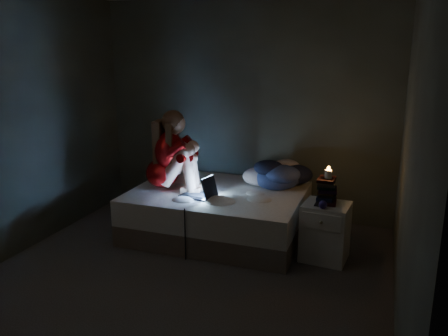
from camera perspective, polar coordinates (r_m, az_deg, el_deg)
The scene contains 14 objects.
floor at distance 4.25m, azimuth -5.29°, elevation -13.87°, with size 3.60×3.80×0.02m, color #302A28.
wall_back at distance 5.57m, azimuth 2.66°, elevation 7.29°, with size 3.60×0.02×2.60m, color #33352C.
wall_left at distance 4.85m, azimuth -25.57°, elevation 4.74°, with size 0.02×3.80×2.60m, color #33352C.
wall_right at distance 3.46m, azimuth 22.53°, elevation 1.54°, with size 0.02×3.80×2.60m, color #33352C.
bed at distance 5.09m, azimuth -0.77°, elevation -5.58°, with size 1.84×1.38×0.51m, color beige, non-canonical shape.
pillow at distance 5.47m, azimuth -6.29°, elevation -0.80°, with size 0.40×0.29×0.12m, color white.
woman at distance 4.99m, azimuth -7.80°, elevation 2.22°, with size 0.55×0.36×0.89m, color maroon, non-canonical shape.
laptop at distance 4.78m, azimuth -3.33°, elevation -2.20°, with size 0.35×0.25×0.25m, color black, non-canonical shape.
clothes_pile at distance 5.12m, azimuth 6.55°, elevation -0.61°, with size 0.56×0.45×0.33m, color navy, non-canonical shape.
nightstand at distance 4.61m, azimuth 12.52°, elevation -7.77°, with size 0.43×0.38×0.57m, color silver.
book_stack at distance 4.51m, azimuth 12.77°, elevation -2.74°, with size 0.19×0.25×0.25m, color black, non-canonical shape.
candle at distance 4.46m, azimuth 12.89°, elevation -0.73°, with size 0.07×0.07×0.08m, color beige.
phone at distance 4.47m, azimuth 11.82°, elevation -4.44°, with size 0.07×0.14×0.01m, color black.
blue_orb at distance 4.35m, azimuth 12.44°, elevation -4.52°, with size 0.08×0.08×0.08m, color #271B56.
Camera 1 is at (1.60, -3.38, 2.03)m, focal length 36.61 mm.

